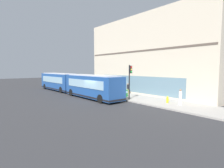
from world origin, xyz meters
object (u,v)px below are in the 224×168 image
object	(u,v)px
city_bus_far_down_street	(59,82)
pedestrian_by_light_pole	(128,88)
city_bus_nearside	(92,87)
traffic_light_near_corner	(130,76)
fire_hydrant	(167,100)
newspaper_vending_box	(126,93)
pedestrian_walking_along_curb	(180,96)

from	to	relation	value
city_bus_far_down_street	pedestrian_by_light_pole	distance (m)	13.04
city_bus_nearside	pedestrian_by_light_pole	world-z (taller)	city_bus_nearside
traffic_light_near_corner	fire_hydrant	xyz separation A→B (m)	(1.79, -4.03, -2.55)
fire_hydrant	pedestrian_by_light_pole	xyz separation A→B (m)	(1.29, 7.59, 0.54)
city_bus_nearside	traffic_light_near_corner	size ratio (longest dim) A/B	2.41
city_bus_nearside	city_bus_far_down_street	world-z (taller)	same
city_bus_nearside	fire_hydrant	bearing A→B (deg)	-62.82
pedestrian_by_light_pole	newspaper_vending_box	distance (m)	2.43
pedestrian_by_light_pole	newspaper_vending_box	size ratio (longest dim) A/B	1.76
city_bus_far_down_street	traffic_light_near_corner	world-z (taller)	traffic_light_near_corner
traffic_light_near_corner	newspaper_vending_box	distance (m)	3.43
newspaper_vending_box	traffic_light_near_corner	bearing A→B (deg)	-120.84
fire_hydrant	pedestrian_walking_along_curb	size ratio (longest dim) A/B	0.45
city_bus_nearside	newspaper_vending_box	xyz separation A→B (m)	(3.77, -2.34, -0.95)
pedestrian_walking_along_curb	fire_hydrant	bearing A→B (deg)	92.58
city_bus_nearside	fire_hydrant	distance (m)	9.53
city_bus_far_down_street	pedestrian_walking_along_curb	size ratio (longest dim) A/B	6.19
city_bus_far_down_street	traffic_light_near_corner	bearing A→B (deg)	-80.34
pedestrian_walking_along_curb	newspaper_vending_box	xyz separation A→B (m)	(-0.62, 7.56, -0.48)
city_bus_far_down_street	pedestrian_by_light_pole	world-z (taller)	city_bus_far_down_street
city_bus_far_down_street	newspaper_vending_box	world-z (taller)	city_bus_far_down_street
pedestrian_by_light_pole	pedestrian_walking_along_curb	world-z (taller)	pedestrian_walking_along_curb
city_bus_nearside	newspaper_vending_box	world-z (taller)	city_bus_nearside
newspaper_vending_box	city_bus_far_down_street	bearing A→B (deg)	106.15
city_bus_far_down_street	pedestrian_walking_along_curb	distance (m)	21.26
traffic_light_near_corner	pedestrian_by_light_pole	size ratio (longest dim) A/B	2.64
traffic_light_near_corner	newspaper_vending_box	size ratio (longest dim) A/B	4.64
pedestrian_walking_along_curb	pedestrian_by_light_pole	bearing A→B (deg)	82.28
traffic_light_near_corner	pedestrian_walking_along_curb	bearing A→B (deg)	-71.38
traffic_light_near_corner	pedestrian_walking_along_curb	size ratio (longest dim) A/B	2.55
pedestrian_by_light_pole	newspaper_vending_box	xyz separation A→B (m)	(-1.85, -1.50, -0.45)
pedestrian_walking_along_curb	newspaper_vending_box	size ratio (longest dim) A/B	1.82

